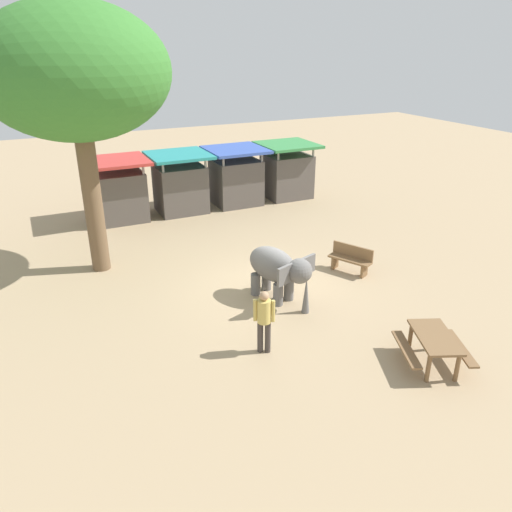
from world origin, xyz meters
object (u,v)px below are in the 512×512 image
(wooden_bench, at_px, (351,258))
(market_stall_teal, at_px, (180,186))
(person_handler, at_px, (264,317))
(market_stall_green, at_px, (287,173))
(market_stall_red, at_px, (119,193))
(shade_tree_main, at_px, (75,74))
(picnic_table_near, at_px, (434,343))
(elephant, at_px, (278,269))
(market_stall_blue, at_px, (236,179))

(wooden_bench, bearing_deg, market_stall_teal, -6.65)
(person_handler, height_order, market_stall_teal, market_stall_teal)
(market_stall_green, bearing_deg, market_stall_red, 180.00)
(person_handler, distance_m, market_stall_red, 11.16)
(shade_tree_main, bearing_deg, person_handler, -67.19)
(picnic_table_near, height_order, market_stall_green, market_stall_green)
(picnic_table_near, bearing_deg, person_handler, 79.82)
(person_handler, distance_m, market_stall_teal, 11.19)
(market_stall_red, bearing_deg, shade_tree_main, -108.83)
(elephant, bearing_deg, picnic_table_near, 2.58)
(wooden_bench, height_order, market_stall_blue, market_stall_blue)
(person_handler, height_order, wooden_bench, person_handler)
(shade_tree_main, xyz_separation_m, wooden_bench, (7.22, -3.69, -5.54))
(shade_tree_main, distance_m, market_stall_green, 11.50)
(picnic_table_near, relative_size, market_stall_teal, 0.78)
(elephant, xyz_separation_m, wooden_bench, (2.97, 0.66, -0.51))
(picnic_table_near, height_order, market_stall_blue, market_stall_blue)
(wooden_bench, bearing_deg, market_stall_green, -41.47)
(person_handler, relative_size, wooden_bench, 1.13)
(person_handler, xyz_separation_m, market_stall_teal, (1.42, 11.10, 0.19))
(shade_tree_main, distance_m, market_stall_blue, 9.51)
(market_stall_blue, relative_size, market_stall_green, 1.00)
(market_stall_red, xyz_separation_m, market_stall_teal, (2.60, 0.00, 0.00))
(market_stall_blue, bearing_deg, wooden_bench, -86.81)
(person_handler, relative_size, market_stall_teal, 0.64)
(wooden_bench, relative_size, market_stall_green, 0.57)
(elephant, height_order, wooden_bench, elephant)
(elephant, bearing_deg, market_stall_teal, 160.97)
(elephant, distance_m, market_stall_green, 10.29)
(person_handler, relative_size, picnic_table_near, 0.83)
(elephant, bearing_deg, market_stall_green, 130.61)
(shade_tree_main, height_order, market_stall_green, shade_tree_main)
(wooden_bench, xyz_separation_m, market_stall_blue, (-0.46, 8.27, 0.67))
(market_stall_teal, bearing_deg, wooden_bench, -69.68)
(market_stall_teal, height_order, market_stall_blue, same)
(person_handler, height_order, picnic_table_near, person_handler)
(wooden_bench, height_order, market_stall_teal, market_stall_teal)
(market_stall_green, bearing_deg, elephant, -119.81)
(wooden_bench, distance_m, market_stall_teal, 8.84)
(wooden_bench, bearing_deg, elephant, 75.51)
(shade_tree_main, relative_size, market_stall_red, 3.17)
(shade_tree_main, bearing_deg, market_stall_green, 26.06)
(elephant, bearing_deg, wooden_bench, 82.89)
(market_stall_green, bearing_deg, person_handler, -120.82)
(market_stall_blue, bearing_deg, person_handler, -109.92)
(wooden_bench, height_order, market_stall_red, market_stall_red)
(shade_tree_main, bearing_deg, elephant, -45.66)
(elephant, relative_size, shade_tree_main, 0.28)
(market_stall_teal, xyz_separation_m, market_stall_green, (5.20, 0.00, 0.00))
(elephant, bearing_deg, market_stall_red, 177.17)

